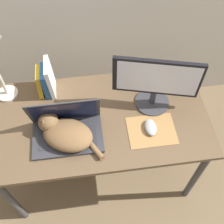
# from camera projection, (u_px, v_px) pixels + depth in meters

# --- Properties ---
(ground_plane) EXTENTS (12.00, 12.00, 0.00)m
(ground_plane) POSITION_uv_depth(u_px,v_px,m) (108.00, 211.00, 2.10)
(ground_plane) COLOR brown
(desk) EXTENTS (1.32, 0.70, 0.74)m
(desk) POSITION_uv_depth(u_px,v_px,m) (100.00, 125.00, 1.75)
(desk) COLOR brown
(desk) RESTS_ON ground_plane
(laptop) EXTENTS (0.40, 0.25, 0.26)m
(laptop) POSITION_uv_depth(u_px,v_px,m) (67.00, 129.00, 1.58)
(laptop) COLOR #2D2D33
(laptop) RESTS_ON desk
(cat) EXTENTS (0.36, 0.31, 0.15)m
(cat) POSITION_uv_depth(u_px,v_px,m) (64.00, 132.00, 1.56)
(cat) COLOR brown
(cat) RESTS_ON desk
(external_monitor) EXTENTS (0.48, 0.21, 0.36)m
(external_monitor) POSITION_uv_depth(u_px,v_px,m) (156.00, 82.00, 1.59)
(external_monitor) COLOR #333338
(external_monitor) RESTS_ON desk
(mousepad) EXTENTS (0.28, 0.22, 0.00)m
(mousepad) POSITION_uv_depth(u_px,v_px,m) (152.00, 130.00, 1.63)
(mousepad) COLOR olive
(mousepad) RESTS_ON desk
(computer_mouse) EXTENTS (0.07, 0.11, 0.03)m
(computer_mouse) POSITION_uv_depth(u_px,v_px,m) (151.00, 127.00, 1.62)
(computer_mouse) COLOR #99999E
(computer_mouse) RESTS_ON mousepad
(book_row) EXTENTS (0.10, 0.16, 0.24)m
(book_row) POSITION_uv_depth(u_px,v_px,m) (46.00, 80.00, 1.72)
(book_row) COLOR gold
(book_row) RESTS_ON desk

